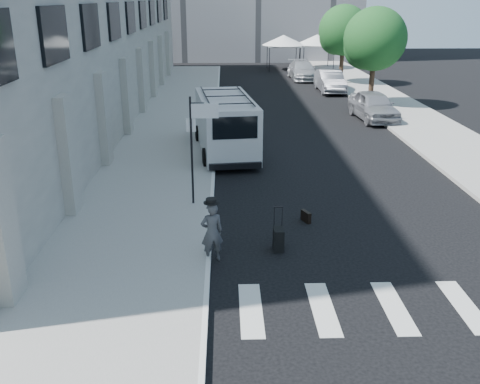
{
  "coord_description": "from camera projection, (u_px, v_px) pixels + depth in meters",
  "views": [
    {
      "loc": [
        -1.54,
        -13.21,
        6.53
      ],
      "look_at": [
        -1.13,
        1.05,
        1.3
      ],
      "focal_mm": 40.0,
      "sensor_mm": 36.0,
      "label": 1
    }
  ],
  "objects": [
    {
      "name": "ground",
      "position": [
        282.0,
        249.0,
        14.69
      ],
      "size": [
        120.0,
        120.0,
        0.0
      ],
      "primitive_type": "plane",
      "color": "black",
      "rests_on": "ground"
    },
    {
      "name": "building_left",
      "position": [
        42.0,
        7.0,
        29.21
      ],
      "size": [
        10.0,
        44.0,
        12.0
      ],
      "primitive_type": "cube",
      "color": "gray",
      "rests_on": "ground"
    },
    {
      "name": "parked_car_a",
      "position": [
        374.0,
        106.0,
        29.86
      ],
      "size": [
        2.21,
        4.8,
        1.59
      ],
      "primitive_type": "imported",
      "rotation": [
        0.0,
        0.0,
        0.07
      ],
      "color": "gray",
      "rests_on": "ground"
    },
    {
      "name": "suitcase",
      "position": [
        278.0,
        239.0,
        14.53
      ],
      "size": [
        0.28,
        0.44,
        1.21
      ],
      "rotation": [
        0.0,
        0.0,
        0.02
      ],
      "color": "black",
      "rests_on": "ground"
    },
    {
      "name": "parked_car_b",
      "position": [
        330.0,
        81.0,
        38.66
      ],
      "size": [
        1.66,
        4.68,
        1.54
      ],
      "primitive_type": "imported",
      "rotation": [
        0.0,
        0.0,
        0.01
      ],
      "color": "slate",
      "rests_on": "ground"
    },
    {
      "name": "cargo_van",
      "position": [
        225.0,
        124.0,
        23.4
      ],
      "size": [
        2.92,
        6.81,
        2.47
      ],
      "rotation": [
        0.0,
        0.0,
        0.12
      ],
      "color": "silver",
      "rests_on": "ground"
    },
    {
      "name": "tent_left",
      "position": [
        284.0,
        40.0,
        49.53
      ],
      "size": [
        4.0,
        4.0,
        3.2
      ],
      "color": "black",
      "rests_on": "ground"
    },
    {
      "name": "parked_car_c",
      "position": [
        303.0,
        70.0,
        44.56
      ],
      "size": [
        2.25,
        5.15,
        1.47
      ],
      "primitive_type": "imported",
      "rotation": [
        0.0,
        0.0,
        0.04
      ],
      "color": "#A9ACB1",
      "rests_on": "ground"
    },
    {
      "name": "tree_near",
      "position": [
        373.0,
        41.0,
        32.44
      ],
      "size": [
        3.8,
        3.83,
        6.03
      ],
      "color": "black",
      "rests_on": "ground"
    },
    {
      "name": "briefcase",
      "position": [
        306.0,
        216.0,
        16.43
      ],
      "size": [
        0.28,
        0.45,
        0.34
      ],
      "primitive_type": "cube",
      "rotation": [
        0.0,
        0.0,
        0.39
      ],
      "color": "black",
      "rests_on": "ground"
    },
    {
      "name": "sidewalk_left",
      "position": [
        176.0,
        121.0,
        29.56
      ],
      "size": [
        4.5,
        48.0,
        0.15
      ],
      "primitive_type": "cube",
      "color": "gray",
      "rests_on": "ground"
    },
    {
      "name": "tent_right",
      "position": [
        317.0,
        40.0,
        50.09
      ],
      "size": [
        4.0,
        4.0,
        3.2
      ],
      "color": "black",
      "rests_on": "ground"
    },
    {
      "name": "sign_pole",
      "position": [
        198.0,
        128.0,
        16.72
      ],
      "size": [
        1.03,
        0.07,
        3.5
      ],
      "color": "black",
      "rests_on": "sidewalk_left"
    },
    {
      "name": "sidewalk_right",
      "position": [
        392.0,
        105.0,
        33.68
      ],
      "size": [
        4.0,
        56.0,
        0.15
      ],
      "primitive_type": "cube",
      "color": "gray",
      "rests_on": "ground"
    },
    {
      "name": "tree_far",
      "position": [
        342.0,
        32.0,
        40.89
      ],
      "size": [
        3.8,
        3.83,
        6.03
      ],
      "color": "black",
      "rests_on": "ground"
    },
    {
      "name": "businessman",
      "position": [
        212.0,
        232.0,
        13.79
      ],
      "size": [
        0.67,
        0.53,
        1.62
      ],
      "primitive_type": "imported",
      "rotation": [
        0.0,
        0.0,
        3.4
      ],
      "color": "#404043",
      "rests_on": "ground"
    }
  ]
}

